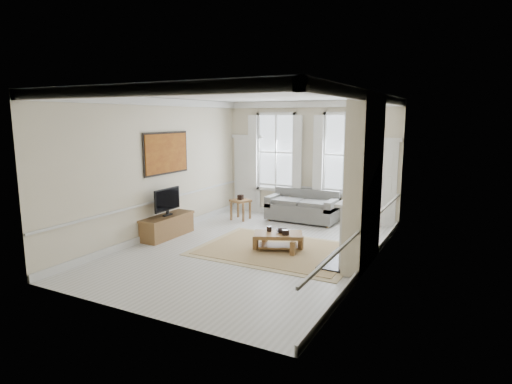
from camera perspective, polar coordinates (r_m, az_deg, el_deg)
The scene contains 23 objects.
floor at distance 9.68m, azimuth -0.69°, elevation -7.71°, with size 7.20×7.20×0.00m, color #B7B5AD.
ceiling at distance 9.24m, azimuth -0.73°, elevation 12.83°, with size 7.20×7.20×0.00m, color white.
back_wall at distance 12.57m, azimuth 7.14°, elevation 4.22°, with size 5.20×5.20×0.00m, color beige.
left_wall at distance 10.78m, azimuth -12.97°, elevation 3.11°, with size 7.20×7.20×0.00m, color beige.
right_wall at distance 8.40m, azimuth 15.09°, elevation 1.15°, with size 7.20×7.20×0.00m, color beige.
window_left at distance 12.91m, azimuth 2.70°, elevation 5.32°, with size 1.26×0.20×2.20m, color #B2BCC6, non-canonical shape.
window_right at distance 12.18m, azimuth 11.72°, elevation 4.85°, with size 1.26×0.20×2.20m, color #B2BCC6, non-canonical shape.
door_left at distance 13.45m, azimuth -1.18°, elevation 2.30°, with size 0.90×0.08×2.30m, color silver.
door_right at distance 12.04m, azimuth 16.18°, elevation 1.01°, with size 0.90×0.08×2.30m, color silver.
painting at distance 10.95m, azimuth -11.86°, elevation 5.09°, with size 0.05×1.66×1.06m, color #A4611C.
chimney_breast at distance 8.63m, azimuth 14.25°, elevation 1.41°, with size 0.35×1.70×3.38m, color beige.
hearth at distance 9.13m, azimuth 11.18°, elevation -8.84°, with size 0.55×1.50×0.05m, color black.
fireplace at distance 8.88m, azimuth 12.57°, elevation -4.67°, with size 0.21×1.45×1.33m.
mirror at distance 8.64m, azimuth 12.96°, elevation 3.82°, with size 0.06×1.26×1.06m, color gold.
sofa at distance 12.31m, azimuth 6.29°, elevation -2.16°, with size 1.97×0.96×0.89m.
side_table at distance 12.39m, azimuth -2.07°, elevation -1.53°, with size 0.62×0.62×0.59m.
rug at distance 9.65m, azimuth 2.96°, elevation -7.71°, with size 3.50×2.60×0.02m, color tan.
coffee_table at distance 9.56m, azimuth 2.98°, elevation -5.96°, with size 1.22×1.00×0.40m.
ceramic_pot_a at distance 9.67m, azimuth 1.76°, elevation -4.93°, with size 0.11×0.11×0.11m, color black.
ceramic_pot_b at distance 9.40m, azimuth 3.97°, elevation -5.38°, with size 0.16×0.16×0.11m, color black.
bowl at distance 9.60m, azimuth 3.51°, elevation -5.20°, with size 0.28×0.28×0.07m, color black.
tv_stand at distance 10.86m, azimuth -11.72°, elevation -4.48°, with size 0.49×1.52×0.54m, color brown.
tv at distance 10.70m, azimuth -11.75°, elevation -1.03°, with size 0.08×0.90×0.68m.
Camera 1 is at (4.39, -8.12, 2.93)m, focal length 30.00 mm.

